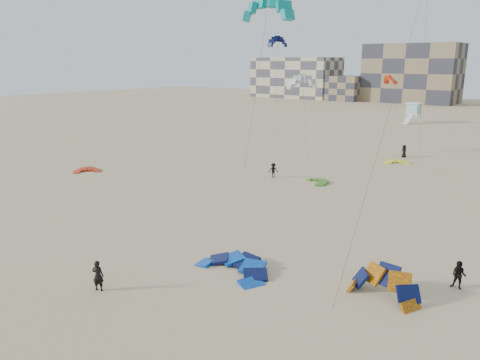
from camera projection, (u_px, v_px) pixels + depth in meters
The scene contains 18 objects.
ground at pixel (150, 271), 29.17m from camera, with size 320.00×320.00×0.00m, color tan.
kite_ground_blue at pixel (233, 270), 29.23m from camera, with size 4.90×5.04×1.10m, color blue, non-canonical shape.
kite_ground_orange at pixel (382, 297), 25.94m from camera, with size 4.20×3.05×2.83m, color orange, non-canonical shape.
kite_ground_red at pixel (87, 172), 55.34m from camera, with size 2.97×3.10×0.76m, color #D94112, non-canonical shape.
kite_ground_green at pixel (317, 183), 50.37m from camera, with size 2.81×2.97×0.51m, color #408E20, non-canonical shape.
kite_ground_yellow at pixel (398, 163), 59.97m from camera, with size 3.02×3.15×0.63m, color yellow, non-canonical shape.
kitesurfer_main at pixel (98, 276), 26.49m from camera, with size 0.66×0.44×1.82m, color black.
kitesurfer_b at pixel (459, 275), 26.71m from camera, with size 0.81×0.63×1.67m, color black.
kitesurfer_c at pixel (273, 170), 52.44m from camera, with size 1.07×0.61×1.65m, color black.
kitesurfer_e at pixel (404, 151), 63.51m from camera, with size 0.83×0.54×1.71m, color black.
kite_fly_teal_a at pixel (268, 10), 39.94m from camera, with size 9.15×7.94×17.56m.
kite_fly_grey at pixel (303, 84), 62.81m from camera, with size 7.75×9.21×10.34m.
kite_fly_navy at pixel (278, 43), 78.57m from camera, with size 7.92×11.19×15.88m.
kite_fly_red at pixel (390, 80), 80.44m from camera, with size 5.39×4.52×9.77m.
lifeguard_tower_far at pixel (413, 113), 98.69m from camera, with size 3.14×5.83×4.22m.
condo_west_a at pixel (296, 78), 168.33m from camera, with size 30.00×15.00×14.00m, color #BFB08C.
condo_west_b at pixel (412, 73), 146.82m from camera, with size 28.00×14.00×18.00m, color #816C4E.
condo_fill_left at pixel (344, 88), 155.52m from camera, with size 12.00×10.00×8.00m, color #816C4E.
Camera 1 is at (21.07, -17.59, 12.70)m, focal length 35.00 mm.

